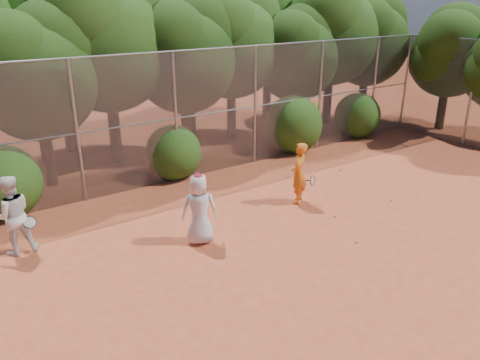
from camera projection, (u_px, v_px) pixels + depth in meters
ground at (335, 247)px, 10.98m from camera, size 80.00×80.00×0.00m
fence_back at (201, 113)px, 14.78m from camera, size 20.05×0.09×4.03m
fence_side at (471, 93)px, 17.77m from camera, size 0.09×6.09×4.03m
tree_2 at (36, 68)px, 13.36m from camera, size 3.99×3.47×5.47m
tree_3 at (106, 32)px, 15.15m from camera, size 4.89×4.26×6.70m
tree_4 at (184, 50)px, 16.23m from camera, size 4.19×3.64×5.73m
tree_5 at (232, 36)px, 18.05m from camera, size 4.51×3.92×6.17m
tree_6 at (297, 50)px, 18.79m from camera, size 3.86×3.36×5.29m
tree_7 at (333, 26)px, 20.28m from camera, size 4.77×4.14×6.53m
tree_8 at (368, 36)px, 21.26m from camera, size 4.25×3.70×5.82m
tree_10 at (56, 23)px, 16.24m from camera, size 5.15×4.48×7.06m
tree_11 at (189, 32)px, 18.71m from camera, size 4.64×4.03×6.35m
tree_12 at (269, 19)px, 21.41m from camera, size 5.02×4.37×6.88m
tree_13 at (451, 48)px, 19.58m from camera, size 3.86×3.36×5.29m
bush_0 at (2, 179)px, 12.31m from camera, size 2.00×2.00×2.00m
bush_1 at (173, 150)px, 14.97m from camera, size 1.80×1.80×1.80m
bush_2 at (293, 122)px, 17.51m from camera, size 2.20×2.20×2.20m
bush_3 at (358, 114)px, 19.40m from camera, size 1.90×1.90×1.90m
player_yellow at (299, 173)px, 13.04m from camera, size 0.89×0.73×1.76m
player_teen at (199, 209)px, 10.90m from camera, size 0.99×0.85×1.74m
player_white at (12, 215)px, 10.42m from camera, size 0.93×0.79×1.87m
ball_0 at (341, 170)px, 15.73m from camera, size 0.07×0.07×0.07m
ball_1 at (357, 242)px, 11.14m from camera, size 0.07×0.07×0.07m
ball_2 at (391, 200)px, 13.43m from camera, size 0.07×0.07×0.07m
ball_3 at (335, 216)px, 12.45m from camera, size 0.07×0.07×0.07m
ball_4 at (302, 162)px, 16.47m from camera, size 0.07×0.07×0.07m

